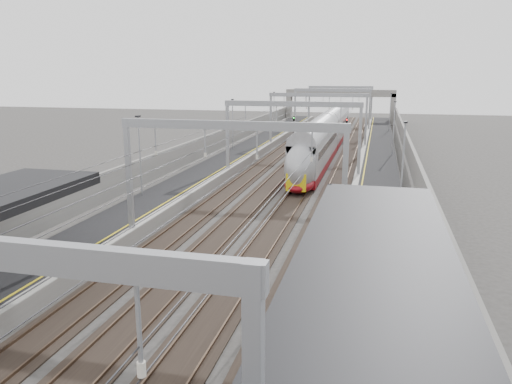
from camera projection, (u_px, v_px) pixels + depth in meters
The scene contains 12 objects.
platform_left at pixel (221, 167), 52.46m from camera, with size 4.00×120.00×1.00m, color black.
platform_right at pixel (377, 174), 48.76m from camera, with size 4.00×120.00×1.00m, color black.
tracks at pixel (296, 175), 50.72m from camera, with size 11.40×140.00×0.20m.
overhead_line at pixel (307, 110), 55.55m from camera, with size 13.00×140.00×6.60m.
overbridge at pixel (340, 97), 101.46m from camera, with size 22.00×2.20×6.90m.
wall_left at pixel (192, 156), 52.95m from camera, with size 0.30×120.00×3.20m, color slate.
wall_right at pixel (412, 165), 47.77m from camera, with size 0.30×120.00×3.20m, color slate.
train at pixel (325, 139), 62.51m from camera, with size 2.68×48.77×4.23m.
bench at pixel (350, 329), 17.21m from camera, with size 0.78×1.74×0.87m.
signal_green at pixel (294, 123), 79.10m from camera, with size 0.32×0.32×3.48m.
signal_red_near at pixel (347, 125), 75.75m from camera, with size 0.32×0.32×3.48m.
signal_red_far at pixel (361, 128), 71.83m from camera, with size 0.32×0.32×3.48m.
Camera 1 is at (7.87, -4.28, 10.13)m, focal length 35.00 mm.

